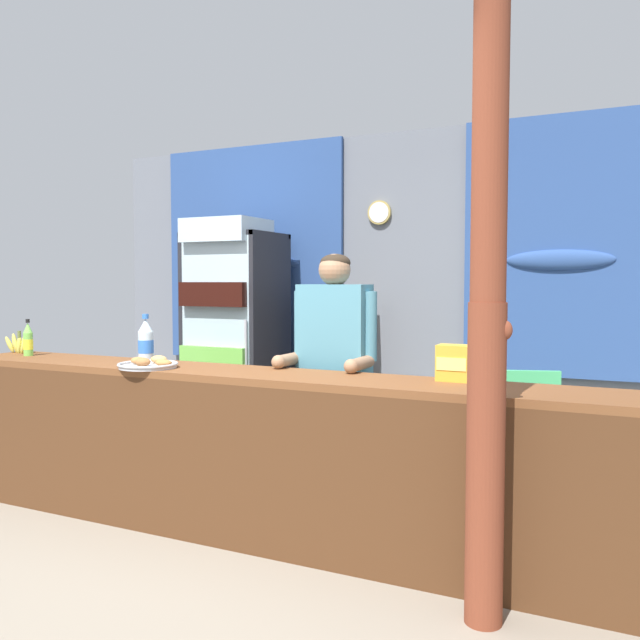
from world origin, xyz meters
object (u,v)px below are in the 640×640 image
at_px(stall_counter, 252,440).
at_px(soda_bottle_lime_soda, 28,340).
at_px(pastry_tray, 149,364).
at_px(plastic_lawn_chair, 522,423).
at_px(shopkeeper, 334,353).
at_px(drink_fridge, 234,322).
at_px(snack_box_choco_powder, 454,363).
at_px(soda_bottle_water, 146,341).
at_px(banana_bunch, 20,345).
at_px(timber_post, 488,316).
at_px(bottle_shelf_rack, 339,366).

bearing_deg(stall_counter, soda_bottle_lime_soda, 175.78).
distance_m(stall_counter, pastry_tray, 0.78).
relative_size(plastic_lawn_chair, shopkeeper, 0.54).
distance_m(drink_fridge, snack_box_choco_powder, 2.80).
relative_size(soda_bottle_water, banana_bunch, 1.12).
xyz_separation_m(soda_bottle_water, snack_box_choco_powder, (1.95, 0.01, -0.03)).
height_order(stall_counter, shopkeeper, shopkeeper).
bearing_deg(soda_bottle_water, timber_post, -13.35).
bearing_deg(stall_counter, banana_bunch, 173.51).
height_order(bottle_shelf_rack, pastry_tray, bottle_shelf_rack).
relative_size(drink_fridge, bottle_shelf_rack, 1.43).
bearing_deg(shopkeeper, drink_fridge, 140.32).
relative_size(bottle_shelf_rack, soda_bottle_water, 4.61).
bearing_deg(stall_counter, shopkeeper, 66.27).
relative_size(pastry_tray, banana_bunch, 1.31).
bearing_deg(pastry_tray, shopkeeper, 30.79).
xyz_separation_m(shopkeeper, snack_box_choco_powder, (0.79, -0.29, 0.02)).
height_order(plastic_lawn_chair, banana_bunch, banana_bunch).
distance_m(shopkeeper, pastry_tray, 1.08).
bearing_deg(snack_box_choco_powder, plastic_lawn_chair, 82.34).
bearing_deg(soda_bottle_water, banana_bunch, -179.43).
xyz_separation_m(timber_post, soda_bottle_lime_soda, (-3.14, 0.42, -0.25)).
xyz_separation_m(bottle_shelf_rack, banana_bunch, (-1.63, -1.84, 0.28)).
bearing_deg(bottle_shelf_rack, banana_bunch, -131.42).
bearing_deg(soda_bottle_water, drink_fridge, 103.31).
xyz_separation_m(drink_fridge, shopkeeper, (1.53, -1.27, -0.08)).
xyz_separation_m(bottle_shelf_rack, soda_bottle_lime_soda, (-1.43, -1.94, 0.32)).
bearing_deg(banana_bunch, stall_counter, -6.49).
xyz_separation_m(timber_post, drink_fridge, (-2.59, 2.10, -0.21)).
xyz_separation_m(drink_fridge, banana_bunch, (-0.74, -1.58, -0.09)).
bearing_deg(banana_bunch, snack_box_choco_powder, 0.46).
distance_m(snack_box_choco_powder, pastry_tray, 1.74).
relative_size(drink_fridge, soda_bottle_lime_soda, 7.90).
height_order(soda_bottle_lime_soda, pastry_tray, soda_bottle_lime_soda).
distance_m(timber_post, banana_bunch, 3.39).
height_order(timber_post, plastic_lawn_chair, timber_post).
bearing_deg(shopkeeper, soda_bottle_lime_soda, -168.88).
bearing_deg(snack_box_choco_powder, shopkeeper, 160.04).
xyz_separation_m(soda_bottle_water, soda_bottle_lime_soda, (-0.92, -0.11, -0.02)).
relative_size(bottle_shelf_rack, banana_bunch, 5.18).
distance_m(drink_fridge, bottle_shelf_rack, 0.99).
bearing_deg(pastry_tray, soda_bottle_lime_soda, 172.86).
bearing_deg(soda_bottle_water, pastry_tray, -47.06).
xyz_separation_m(stall_counter, drink_fridge, (-1.29, 1.81, 0.50)).
xyz_separation_m(plastic_lawn_chair, banana_bunch, (-3.23, -1.21, 0.49)).
height_order(drink_fridge, banana_bunch, drink_fridge).
bearing_deg(bottle_shelf_rack, shopkeeper, -67.13).
height_order(plastic_lawn_chair, soda_bottle_lime_soda, soda_bottle_lime_soda).
height_order(timber_post, soda_bottle_water, timber_post).
height_order(plastic_lawn_chair, pastry_tray, pastry_tray).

